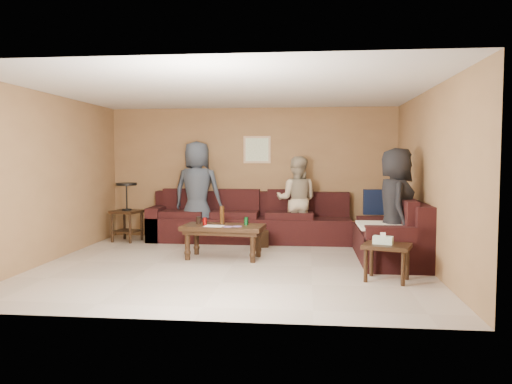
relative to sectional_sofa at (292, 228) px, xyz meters
The scene contains 10 objects.
room 2.18m from the sectional_sofa, 118.22° to the right, with size 5.60×5.50×2.50m.
sectional_sofa is the anchor object (origin of this frame).
coffee_table 1.49m from the sectional_sofa, 133.58° to the right, with size 1.28×0.72×0.80m.
end_table_left 3.09m from the sectional_sofa, behind, with size 0.58×0.58×1.09m.
side_table_right 2.58m from the sectional_sofa, 60.99° to the right, with size 0.68×0.62×0.61m.
waste_bin 0.59m from the sectional_sofa, behind, with size 0.25×0.25×0.30m, color black.
wall_art 1.82m from the sectional_sofa, 126.63° to the left, with size 0.52×0.04×0.52m.
person_left 1.91m from the sectional_sofa, 166.43° to the left, with size 0.90×0.59×1.85m, color #2F3641.
person_middle 0.65m from the sectional_sofa, 82.12° to the left, with size 0.76×0.59×1.57m, color tan.
person_right 2.01m from the sectional_sofa, 37.53° to the right, with size 0.83×0.54×1.69m, color black.
Camera 1 is at (1.07, -7.06, 1.56)m, focal length 35.00 mm.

